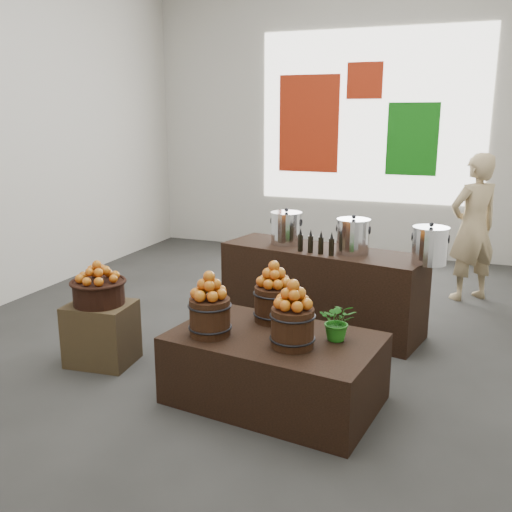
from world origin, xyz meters
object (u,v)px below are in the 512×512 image
at_px(stock_pot_center, 353,237).
at_px(shopper, 473,228).
at_px(wicker_basket, 99,293).
at_px(stock_pot_right, 430,246).
at_px(display_table, 274,368).
at_px(counter, 321,289).
at_px(crate, 102,333).
at_px(stock_pot_left, 286,229).

xyz_separation_m(stock_pot_center, shopper, (1.04, 1.53, -0.12)).
xyz_separation_m(wicker_basket, stock_pot_right, (2.50, 1.23, 0.33)).
xyz_separation_m(wicker_basket, display_table, (1.56, -0.12, -0.36)).
xyz_separation_m(counter, shopper, (1.34, 1.46, 0.42)).
distance_m(crate, shopper, 4.11).
xyz_separation_m(display_table, shopper, (1.29, 3.02, 0.57)).
xyz_separation_m(crate, stock_pot_left, (1.12, 1.52, 0.68)).
distance_m(wicker_basket, counter, 2.10).
bearing_deg(display_table, crate, -176.25).
bearing_deg(stock_pot_center, stock_pot_right, -12.14).
xyz_separation_m(counter, stock_pot_left, (-0.39, 0.08, 0.55)).
bearing_deg(counter, stock_pot_center, 0.00).
relative_size(stock_pot_left, stock_pot_right, 1.00).
bearing_deg(stock_pot_left, display_table, -75.03).
bearing_deg(crate, stock_pot_left, 53.57).
relative_size(wicker_basket, stock_pot_right, 1.39).
bearing_deg(stock_pot_right, wicker_basket, -153.87).
distance_m(wicker_basket, shopper, 4.07).
relative_size(stock_pot_center, shopper, 0.18).
xyz_separation_m(display_table, stock_pot_left, (-0.44, 1.64, 0.69)).
relative_size(counter, stock_pot_center, 6.47).
bearing_deg(shopper, crate, 6.94).
bearing_deg(crate, shopper, 45.52).
height_order(crate, stock_pot_right, stock_pot_right).
distance_m(crate, wicker_basket, 0.35).
height_order(stock_pot_center, shopper, shopper).
relative_size(crate, wicker_basket, 1.25).
distance_m(stock_pot_left, shopper, 2.21).
relative_size(counter, shopper, 1.18).
bearing_deg(wicker_basket, stock_pot_right, 26.13).
xyz_separation_m(crate, wicker_basket, (0.00, 0.00, 0.35)).
relative_size(wicker_basket, display_table, 0.29).
xyz_separation_m(display_table, stock_pot_center, (0.25, 1.49, 0.69)).
relative_size(crate, stock_pot_left, 1.74).
bearing_deg(display_table, stock_pot_left, 113.03).
xyz_separation_m(stock_pot_left, stock_pot_right, (1.38, -0.30, 0.00)).
bearing_deg(shopper, stock_pot_center, 17.22).
distance_m(counter, stock_pot_center, 0.63).
bearing_deg(counter, display_table, -75.96).
bearing_deg(display_table, counter, 99.96).
distance_m(crate, display_table, 1.57).
xyz_separation_m(wicker_basket, shopper, (2.85, 2.90, 0.21)).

